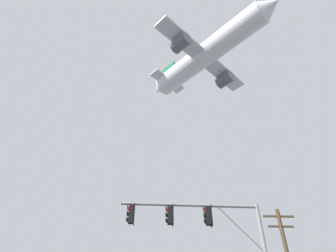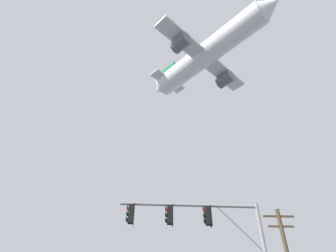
% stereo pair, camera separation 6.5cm
% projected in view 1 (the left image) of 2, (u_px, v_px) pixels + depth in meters
% --- Properties ---
extents(signal_pole_near, '(7.11, 0.59, 6.69)m').
position_uv_depth(signal_pole_near, '(207.00, 233.00, 13.25)').
color(signal_pole_near, gray).
rests_on(signal_pole_near, ground).
extents(airplane, '(19.19, 21.14, 6.94)m').
position_uv_depth(airplane, '(207.00, 54.00, 44.49)').
color(airplane, white).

